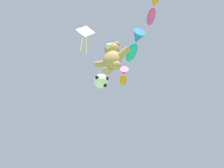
{
  "coord_description": "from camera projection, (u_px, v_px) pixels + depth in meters",
  "views": [
    {
      "loc": [
        4.98,
        0.13,
        1.8
      ],
      "look_at": [
        0.9,
        6.71,
        9.98
      ],
      "focal_mm": 40.0,
      "sensor_mm": 36.0,
      "label": 1
    }
  ],
  "objects": [
    {
      "name": "teddy_bear_kite",
      "position": [
        112.0,
        57.0,
        13.3
      ],
      "size": [
        2.22,
        0.98,
        2.25
      ],
      "color": "tan"
    },
    {
      "name": "diamond_kite",
      "position": [
        85.0,
        33.0,
        16.15
      ],
      "size": [
        0.95,
        0.89,
        3.02
      ],
      "color": "blue"
    },
    {
      "name": "fish_kite_tangerine",
      "position": [
        124.0,
        76.0,
        18.17
      ],
      "size": [
        1.35,
        1.62,
        0.65
      ],
      "color": "orange"
    },
    {
      "name": "fish_kite_teal",
      "position": [
        134.0,
        45.0,
        16.18
      ],
      "size": [
        2.25,
        2.19,
        0.81
      ],
      "color": "#19ADB2"
    },
    {
      "name": "soccer_ball_kite",
      "position": [
        101.0,
        81.0,
        11.96
      ],
      "size": [
        0.78,
        0.77,
        0.71
      ],
      "color": "white"
    },
    {
      "name": "fish_kite_magenta",
      "position": [
        153.0,
        9.0,
        14.69
      ],
      "size": [
        1.56,
        1.77,
        0.59
      ],
      "color": "#E53F9E"
    }
  ]
}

